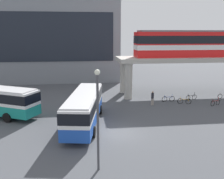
{
  "coord_description": "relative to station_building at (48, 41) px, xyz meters",
  "views": [
    {
      "loc": [
        -3.06,
        -21.17,
        8.85
      ],
      "look_at": [
        0.54,
        8.58,
        2.2
      ],
      "focal_mm": 39.86,
      "sensor_mm": 36.0,
      "label": 1
    }
  ],
  "objects": [
    {
      "name": "ground_plane",
      "position": [
        9.89,
        -21.58,
        -7.64
      ],
      "size": [
        120.0,
        120.0,
        0.0
      ],
      "primitive_type": "plane",
      "color": "#47494F"
    },
    {
      "name": "station_building",
      "position": [
        0.0,
        0.0,
        0.0
      ],
      "size": [
        27.83,
        14.91,
        15.28
      ],
      "color": "slate",
      "rests_on": "ground_plane"
    },
    {
      "name": "elevated_platform",
      "position": [
        25.77,
        -17.37,
        -2.93
      ],
      "size": [
        27.62,
        5.54,
        5.6
      ],
      "color": "#ADA89E",
      "rests_on": "ground_plane"
    },
    {
      "name": "train",
      "position": [
        25.31,
        -17.37,
        -0.08
      ],
      "size": [
        21.63,
        2.96,
        3.84
      ],
      "color": "red",
      "rests_on": "elevated_platform"
    },
    {
      "name": "bus_main",
      "position": [
        6.96,
        -29.0,
        -5.65
      ],
      "size": [
        4.33,
        11.31,
        3.22
      ],
      "color": "#1E4CB2",
      "rests_on": "ground_plane"
    },
    {
      "name": "bicycle_blue",
      "position": [
        18.26,
        -21.48,
        -7.28
      ],
      "size": [
        1.79,
        0.1,
        1.04
      ],
      "color": "black",
      "rests_on": "ground_plane"
    },
    {
      "name": "bicycle_black",
      "position": [
        21.69,
        -21.06,
        -7.28
      ],
      "size": [
        1.74,
        0.52,
        1.04
      ],
      "color": "black",
      "rests_on": "ground_plane"
    },
    {
      "name": "bicycle_silver",
      "position": [
        26.54,
        -20.85,
        -7.28
      ],
      "size": [
        1.79,
        0.25,
        1.04
      ],
      "color": "black",
      "rests_on": "ground_plane"
    },
    {
      "name": "bicycle_orange",
      "position": [
        19.95,
        -22.85,
        -7.28
      ],
      "size": [
        1.72,
        0.6,
        1.04
      ],
      "color": "black",
      "rests_on": "ground_plane"
    },
    {
      "name": "bicycle_red",
      "position": [
        23.57,
        -24.05,
        -7.28
      ],
      "size": [
        1.66,
        0.79,
        1.04
      ],
      "color": "black",
      "rests_on": "ground_plane"
    },
    {
      "name": "pedestrian_at_kerb",
      "position": [
        15.64,
        -22.92,
        -6.77
      ],
      "size": [
        0.43,
        0.48,
        1.83
      ],
      "color": "gray",
      "rests_on": "ground_plane"
    },
    {
      "name": "lamp_post",
      "position": [
        7.74,
        -37.66,
        -3.68
      ],
      "size": [
        0.36,
        0.36,
        6.77
      ],
      "color": "#3F3F44",
      "rests_on": "ground_plane"
    }
  ]
}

